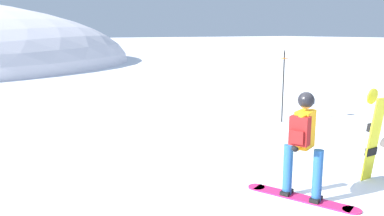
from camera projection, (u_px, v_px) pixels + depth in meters
name	position (u px, v px, depth m)	size (l,w,h in m)	color
ground_plane	(291.00, 203.00, 6.28)	(300.00, 300.00, 0.00)	white
snowboarder_main	(303.00, 143.00, 6.24)	(0.87, 1.72, 1.71)	#D11E5B
spare_snowboard	(373.00, 135.00, 7.06)	(0.28, 0.22, 1.65)	yellow
piste_marker_near	(283.00, 81.00, 11.65)	(0.20, 0.20, 2.12)	black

